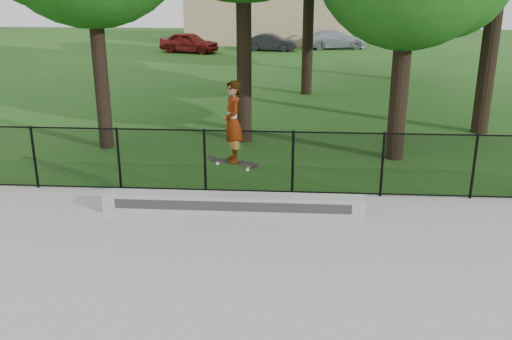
% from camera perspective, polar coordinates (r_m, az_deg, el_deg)
% --- Properties ---
extents(grind_ledge, '(5.48, 0.40, 0.41)m').
position_cam_1_polar(grind_ledge, '(12.00, -2.33, -3.39)').
color(grind_ledge, '#AFAFAA').
rests_on(grind_ledge, concrete_slab).
extents(car_a, '(4.14, 2.55, 1.32)m').
position_cam_1_polar(car_a, '(38.61, -6.70, 12.57)').
color(car_a, maroon).
rests_on(car_a, ground).
extents(car_b, '(3.16, 1.58, 1.10)m').
position_cam_1_polar(car_b, '(39.33, 1.51, 12.63)').
color(car_b, black).
rests_on(car_b, ground).
extents(car_c, '(4.14, 2.39, 1.23)m').
position_cam_1_polar(car_c, '(40.84, 7.89, 12.79)').
color(car_c, '#A0A7B5').
rests_on(car_c, ground).
extents(skater_airborne, '(0.84, 0.68, 1.76)m').
position_cam_1_polar(skater_airborne, '(11.22, -2.34, 4.66)').
color(skater_airborne, black).
rests_on(skater_airborne, ground).
extents(chainlink_fence, '(16.06, 0.06, 1.50)m').
position_cam_1_polar(chainlink_fence, '(12.87, 3.70, 0.73)').
color(chainlink_fence, black).
rests_on(chainlink_fence, concrete_slab).
extents(distant_building, '(12.40, 6.40, 4.30)m').
position_cam_1_polar(distant_building, '(44.46, 1.38, 15.44)').
color(distant_building, '#C9AD8D').
rests_on(distant_building, ground).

